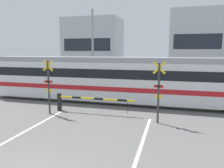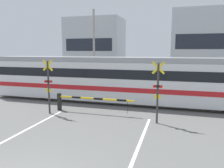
{
  "view_description": "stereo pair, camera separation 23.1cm",
  "coord_description": "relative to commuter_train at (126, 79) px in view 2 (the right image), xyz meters",
  "views": [
    {
      "loc": [
        3.9,
        -4.32,
        3.85
      ],
      "look_at": [
        0.0,
        9.78,
        1.6
      ],
      "focal_mm": 35.0,
      "sensor_mm": 36.0,
      "label": 1
    },
    {
      "loc": [
        4.12,
        -4.25,
        3.85
      ],
      "look_at": [
        0.0,
        9.78,
        1.6
      ],
      "focal_mm": 35.0,
      "sensor_mm": 36.0,
      "label": 2
    }
  ],
  "objects": [
    {
      "name": "crossing_signal_left",
      "position": [
        -3.86,
        -4.12,
        0.02
      ],
      "size": [
        0.68,
        0.15,
        3.31
      ],
      "color": "#333333",
      "rests_on": "ground_plane"
    },
    {
      "name": "building_right_of_street",
      "position": [
        6.02,
        14.86,
        2.65
      ],
      "size": [
        6.42,
        5.19,
        8.91
      ],
      "color": "#B2B7BC",
      "rests_on": "ground_plane"
    },
    {
      "name": "utility_pole_streetside",
      "position": [
        -4.61,
        5.58,
        2.16
      ],
      "size": [
        0.22,
        0.22,
        7.93
      ],
      "color": "gray",
      "rests_on": "ground_plane"
    },
    {
      "name": "pedestrian",
      "position": [
        -1.0,
        6.51,
        -0.91
      ],
      "size": [
        0.38,
        0.22,
        1.57
      ],
      "color": "#33384C",
      "rests_on": "ground_plane"
    },
    {
      "name": "crossing_signal_right",
      "position": [
        2.66,
        -4.12,
        0.02
      ],
      "size": [
        0.68,
        0.15,
        3.31
      ],
      "color": "#333333",
      "rests_on": "ground_plane"
    },
    {
      "name": "crossing_barrier_near",
      "position": [
        -2.21,
        -3.27,
        -1.04
      ],
      "size": [
        5.0,
        0.2,
        1.12
      ],
      "color": "black",
      "rests_on": "ground_plane"
    },
    {
      "name": "rail_track_far",
      "position": [
        -0.6,
        0.72,
        -1.76
      ],
      "size": [
        50.0,
        0.1,
        0.08
      ],
      "color": "#6B6051",
      "rests_on": "ground_plane"
    },
    {
      "name": "crossing_barrier_far",
      "position": [
        1.01,
        3.08,
        -1.04
      ],
      "size": [
        5.0,
        0.2,
        1.12
      ],
      "color": "black",
      "rests_on": "ground_plane"
    },
    {
      "name": "rail_track_near",
      "position": [
        -0.6,
        -0.72,
        -1.76
      ],
      "size": [
        50.0,
        0.1,
        0.08
      ],
      "color": "#6B6051",
      "rests_on": "ground_plane"
    },
    {
      "name": "commuter_train",
      "position": [
        0.0,
        0.0,
        0.0
      ],
      "size": [
        21.26,
        2.69,
        3.37
      ],
      "color": "silver",
      "rests_on": "ground_plane"
    },
    {
      "name": "building_left_of_street",
      "position": [
        -7.98,
        14.86,
        2.4
      ],
      "size": [
        7.95,
        5.19,
        8.41
      ],
      "color": "#B2B7BC",
      "rests_on": "ground_plane"
    }
  ]
}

